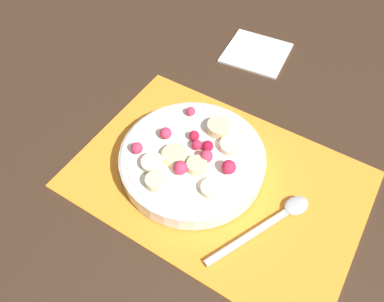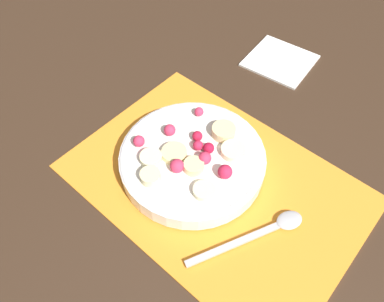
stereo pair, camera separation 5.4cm
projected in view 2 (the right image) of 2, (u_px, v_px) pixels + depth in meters
ground_plane at (215, 183)px, 0.56m from camera, size 3.00×3.00×0.00m
placemat at (215, 182)px, 0.56m from camera, size 0.42×0.29×0.01m
fruit_bowl at (192, 159)px, 0.56m from camera, size 0.22×0.22×0.05m
spoon at (269, 229)px, 0.50m from camera, size 0.09×0.16×0.01m
napkin at (280, 60)px, 0.73m from camera, size 0.13×0.13×0.01m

